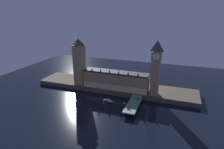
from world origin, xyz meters
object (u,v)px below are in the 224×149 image
object	(u,v)px
street_lamp_mid	(139,101)
victoria_tower	(79,62)
street_lamp_near	(125,105)
street_lamp_far	(132,94)
clock_tower	(156,66)
car_northbound_trail	(128,108)
car_northbound_lead	(133,99)
car_southbound_trail	(138,99)
car_southbound_lead	(135,104)
pedestrian_mid_walk	(138,104)
boat_upstream	(108,101)

from	to	relation	value
street_lamp_mid	victoria_tower	bearing A→B (deg)	160.06
street_lamp_mid	street_lamp_near	bearing A→B (deg)	-129.69
street_lamp_mid	street_lamp_far	world-z (taller)	street_lamp_mid
clock_tower	car_northbound_trail	xyz separation A→B (m)	(-20.98, -44.62, -35.73)
car_northbound_lead	car_southbound_trail	xyz separation A→B (m)	(5.71, 2.05, -0.04)
clock_tower	car_southbound_lead	bearing A→B (deg)	-114.10
car_southbound_trail	street_lamp_mid	size ratio (longest dim) A/B	0.72
pedestrian_mid_walk	boat_upstream	xyz separation A→B (m)	(-37.71, 6.20, -5.27)
clock_tower	boat_upstream	bearing A→B (deg)	-151.19
street_lamp_far	boat_upstream	xyz separation A→B (m)	(-25.89, -11.00, -8.15)
victoria_tower	car_southbound_trail	xyz separation A→B (m)	(88.12, -21.83, -31.78)
car_northbound_trail	clock_tower	bearing A→B (deg)	64.81
car_southbound_trail	street_lamp_mid	xyz separation A→B (m)	(3.25, -11.32, 3.13)
victoria_tower	street_lamp_near	distance (m)	96.77
clock_tower	street_lamp_far	bearing A→B (deg)	-145.64
street_lamp_far	street_lamp_mid	bearing A→B (deg)	-50.31
car_northbound_lead	car_southbound_lead	world-z (taller)	car_southbound_lead
pedestrian_mid_walk	street_lamp_mid	size ratio (longest dim) A/B	0.26
car_southbound_trail	victoria_tower	bearing A→B (deg)	166.09
car_northbound_trail	car_southbound_trail	world-z (taller)	car_northbound_trail
pedestrian_mid_walk	street_lamp_far	xyz separation A→B (m)	(-11.82, 17.20, 2.88)
car_southbound_lead	car_southbound_trail	world-z (taller)	car_southbound_lead
car_northbound_lead	pedestrian_mid_walk	bearing A→B (deg)	-53.91
car_northbound_trail	car_southbound_trail	xyz separation A→B (m)	(5.71, 24.65, -0.06)
car_northbound_trail	car_southbound_lead	bearing A→B (deg)	61.42
car_northbound_trail	street_lamp_near	distance (m)	4.83
pedestrian_mid_walk	boat_upstream	size ratio (longest dim) A/B	0.11
victoria_tower	car_southbound_trail	world-z (taller)	victoria_tower
street_lamp_near	boat_upstream	world-z (taller)	street_lamp_near
victoria_tower	car_northbound_lead	bearing A→B (deg)	-16.16
victoria_tower	street_lamp_mid	world-z (taller)	victoria_tower
car_northbound_lead	car_northbound_trail	world-z (taller)	car_northbound_trail
car_northbound_lead	car_southbound_lead	xyz separation A→B (m)	(5.71, -12.12, 0.01)
street_lamp_mid	car_northbound_lead	bearing A→B (deg)	134.03
car_northbound_lead	car_southbound_trail	world-z (taller)	car_northbound_lead
car_northbound_lead	pedestrian_mid_walk	world-z (taller)	pedestrian_mid_walk
clock_tower	car_southbound_lead	size ratio (longest dim) A/B	17.74
street_lamp_mid	car_northbound_trail	bearing A→B (deg)	-123.92
street_lamp_near	car_northbound_lead	bearing A→B (deg)	82.28
street_lamp_near	street_lamp_far	distance (m)	29.44
street_lamp_far	boat_upstream	bearing A→B (deg)	-156.98
street_lamp_mid	street_lamp_far	xyz separation A→B (m)	(-12.22, 14.72, -0.08)
clock_tower	car_northbound_trail	distance (m)	60.90
victoria_tower	car_northbound_trail	size ratio (longest dim) A/B	17.01
car_southbound_trail	street_lamp_far	distance (m)	10.06
car_southbound_lead	street_lamp_mid	distance (m)	5.31
car_northbound_trail	street_lamp_far	world-z (taller)	street_lamp_far
car_northbound_lead	clock_tower	bearing A→B (deg)	46.38
car_northbound_trail	car_southbound_lead	world-z (taller)	car_northbound_trail
street_lamp_mid	street_lamp_far	size ratio (longest dim) A/B	1.02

